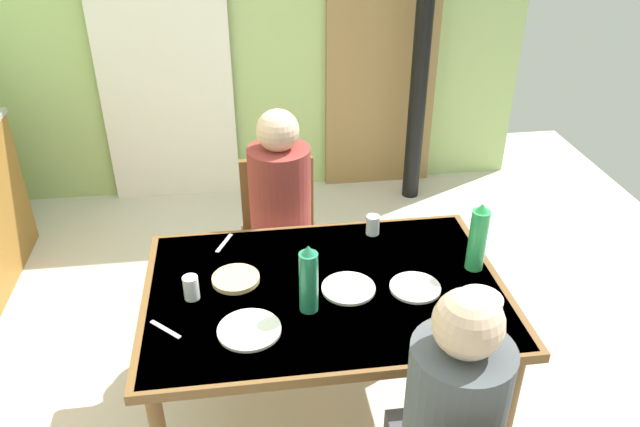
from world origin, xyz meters
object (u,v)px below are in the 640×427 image
Objects in this scene: water_bottle_green_near at (309,280)px; water_bottle_green_far at (478,238)px; person_near_diner at (453,408)px; serving_bowl_center at (479,304)px; chair_far_diner at (280,232)px; dining_table at (325,301)px; person_far_diner at (280,197)px.

water_bottle_green_far is at bearing 13.90° from water_bottle_green_near.
serving_bowl_center is (0.26, 0.48, -0.01)m from person_near_diner.
serving_bowl_center is (0.63, -0.09, -0.11)m from water_bottle_green_near.
serving_bowl_center is at bearing 122.75° from chair_far_diner.
water_bottle_green_near reaches higher than dining_table.
person_far_diner is (-0.12, 0.69, 0.11)m from dining_table.
person_far_diner is at bearing 139.32° from water_bottle_green_far.
person_near_diner is 0.55m from serving_bowl_center.
dining_table is 1.84× the size of person_near_diner.
person_near_diner reaches higher than serving_bowl_center.
dining_table is 0.25m from water_bottle_green_near.
dining_table is 1.84× the size of person_far_diner.
water_bottle_green_near is at bearing 92.43° from chair_far_diner.
chair_far_diner reaches higher than dining_table.
dining_table is 8.34× the size of serving_bowl_center.
dining_table is at bearing 158.90° from serving_bowl_center.
chair_far_diner is 0.31m from person_far_diner.
person_far_diner is at bearing 99.81° from dining_table.
person_near_diner reaches higher than dining_table.
dining_table is at bearing 98.22° from chair_far_diner.
person_far_diner is 2.72× the size of water_bottle_green_near.
water_bottle_green_far is (0.74, -0.78, 0.39)m from chair_far_diner.
water_bottle_green_near is at bearing -122.94° from dining_table.
chair_far_diner is at bearing 133.80° from water_bottle_green_far.
dining_table is at bearing 99.81° from person_far_diner.
dining_table is at bearing -175.25° from water_bottle_green_far.
dining_table is 0.60m from serving_bowl_center.
chair_far_diner is 1.14m from water_bottle_green_far.
water_bottle_green_far reaches higher than chair_far_diner.
water_bottle_green_near reaches higher than chair_far_diner.
water_bottle_green_near reaches higher than serving_bowl_center.
chair_far_diner is 1.13× the size of person_near_diner.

